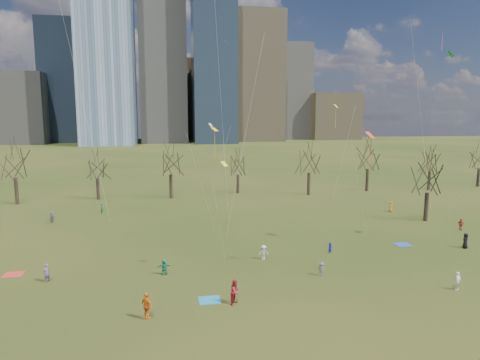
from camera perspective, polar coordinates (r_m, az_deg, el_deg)
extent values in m
plane|color=black|center=(35.79, 3.39, -13.98)|extent=(500.00, 500.00, 0.00)
cube|color=slate|center=(228.43, -17.56, 19.46)|extent=(26.00, 26.00, 118.00)
cube|color=slate|center=(239.61, -10.26, 16.37)|extent=(24.00, 24.00, 95.00)
cube|color=#384C66|center=(231.93, -3.54, 18.01)|extent=(22.00, 22.00, 105.00)
cube|color=#726347|center=(253.74, 2.22, 13.42)|extent=(28.00, 28.00, 72.00)
cube|color=#384C66|center=(258.26, -22.02, 11.97)|extent=(25.00, 25.00, 65.00)
cube|color=slate|center=(273.90, 6.77, 11.53)|extent=(22.00, 22.00, 58.00)
cube|color=#726347|center=(272.69, -7.31, 10.48)|extent=(30.00, 30.00, 48.00)
cube|color=slate|center=(254.28, -27.89, 8.40)|extent=(35.00, 30.00, 36.00)
cube|color=#726347|center=(276.94, 12.03, 8.27)|extent=(30.00, 28.00, 28.00)
cylinder|color=black|center=(75.79, -27.65, -1.30)|extent=(0.55, 0.55, 4.28)
cylinder|color=black|center=(75.00, -18.41, -1.12)|extent=(0.52, 0.52, 3.60)
cylinder|color=black|center=(73.12, -9.20, -0.85)|extent=(0.54, 0.54, 4.05)
cylinder|color=black|center=(77.19, -0.28, -0.51)|extent=(0.51, 0.51, 3.38)
cylinder|color=black|center=(76.25, 9.15, -0.51)|extent=(0.54, 0.54, 3.96)
cylinder|color=black|center=(82.68, 16.59, 0.00)|extent=(0.54, 0.54, 4.14)
cylinder|color=black|center=(87.88, 23.90, -0.10)|extent=(0.52, 0.52, 3.51)
cylinder|color=black|center=(96.57, 29.18, 0.32)|extent=(0.53, 0.53, 3.74)
cylinder|color=black|center=(61.57, 23.58, -3.28)|extent=(0.53, 0.53, 3.83)
cube|color=teal|center=(33.37, -4.09, -15.68)|extent=(1.60, 1.50, 0.03)
cube|color=#223CA0|center=(49.73, 20.90, -8.05)|extent=(1.60, 1.50, 0.03)
cube|color=#AF2C23|center=(42.98, -27.96, -11.06)|extent=(1.60, 1.50, 0.03)
imported|color=white|center=(38.91, 27.05, -11.89)|extent=(0.64, 0.55, 1.47)
imported|color=#AD1829|center=(32.39, -0.64, -14.67)|extent=(1.11, 1.14, 1.84)
imported|color=slate|center=(38.41, 10.79, -11.55)|extent=(0.75, 0.90, 1.21)
imported|color=orange|center=(30.81, -12.29, -16.08)|extent=(1.06, 1.15, 1.89)
imported|color=#1C7F5C|center=(38.50, -10.07, -11.35)|extent=(1.34, 0.68, 1.38)
imported|color=black|center=(50.94, 27.86, -7.17)|extent=(0.90, 0.93, 1.61)
imported|color=#754891|center=(39.78, -24.40, -11.21)|extent=(0.63, 0.68, 1.56)
imported|color=#2935B4|center=(44.52, 11.93, -8.85)|extent=(0.65, 0.68, 1.11)
imported|color=silver|center=(41.80, 3.18, -9.61)|extent=(0.96, 0.60, 1.42)
imported|color=#A5171E|center=(58.71, 27.34, -5.29)|extent=(0.85, 0.46, 1.38)
imported|color=slate|center=(60.86, -23.77, -4.56)|extent=(0.89, 1.42, 1.46)
imported|color=orange|center=(65.94, 19.49, -3.35)|extent=(0.66, 0.84, 1.50)
imported|color=#17693D|center=(63.77, -17.95, -3.66)|extent=(0.54, 0.65, 1.52)
plane|color=#F3A414|center=(44.10, -3.41, 6.77)|extent=(1.06, 1.04, 0.38)
cylinder|color=silver|center=(39.96, -4.97, -1.33)|extent=(3.34, 9.13, 10.99)
cylinder|color=#F3A414|center=(44.18, -3.39, 4.71)|extent=(0.04, 0.04, 2.70)
plane|color=#C8E023|center=(43.38, -1.98, 18.09)|extent=(0.75, 0.81, 0.36)
cylinder|color=silver|center=(40.93, 0.50, 4.96)|extent=(2.90, 4.33, 19.53)
plane|color=red|center=(46.11, 16.95, 5.77)|extent=(1.35, 1.27, 0.66)
cylinder|color=silver|center=(41.74, 15.63, -1.60)|extent=(5.76, 8.16, 10.41)
cylinder|color=red|center=(46.22, 16.85, 3.42)|extent=(0.04, 0.04, 3.15)
cylinder|color=silver|center=(45.70, -2.60, 11.26)|extent=(2.89, 9.08, 29.02)
plane|color=green|center=(53.09, 26.27, 14.83)|extent=(0.70, 0.97, 0.68)
cylinder|color=silver|center=(49.58, -20.09, 9.04)|extent=(3.87, 4.43, 26.43)
plane|color=#FCAE15|center=(66.66, 12.69, 9.60)|extent=(1.07, 1.07, 0.56)
cylinder|color=silver|center=(65.76, 13.70, 3.54)|extent=(1.73, 3.11, 13.87)
cylinder|color=#FCAE15|center=(66.64, 12.64, 8.09)|extent=(0.04, 0.04, 3.00)
plane|color=yellow|center=(35.83, -2.11, 2.17)|extent=(0.82, 0.79, 0.39)
cylinder|color=silver|center=(33.84, -2.88, -5.37)|extent=(1.70, 5.34, 8.35)
plane|color=#FC5DAC|center=(61.56, 25.45, 17.76)|extent=(0.89, 0.88, 0.39)
cylinder|color=silver|center=(56.96, 23.04, 7.04)|extent=(6.97, 4.15, 23.08)
cylinder|color=#FC5DAC|center=(61.33, 25.36, 16.47)|extent=(0.04, 0.04, 2.40)
plane|color=silver|center=(68.11, -3.92, 7.33)|extent=(0.92, 0.91, 0.49)
cylinder|color=silver|center=(66.63, -2.58, 2.58)|extent=(2.63, 3.96, 11.00)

